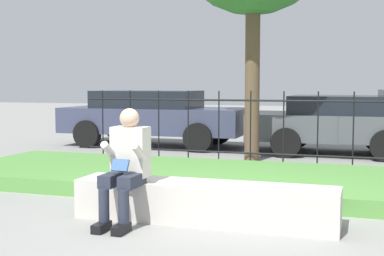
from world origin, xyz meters
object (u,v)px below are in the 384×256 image
at_px(car_parked_left, 153,116).
at_px(stone_bench, 204,205).
at_px(person_seated_reader, 126,162).
at_px(car_parked_center, 359,123).

bearing_deg(car_parked_left, stone_bench, -63.25).
distance_m(stone_bench, person_seated_reader, 0.95).
bearing_deg(person_seated_reader, car_parked_left, 109.84).
xyz_separation_m(stone_bench, car_parked_center, (1.51, 6.18, 0.49)).
bearing_deg(car_parked_center, person_seated_reader, -109.26).
bearing_deg(stone_bench, car_parked_left, 116.51).
height_order(stone_bench, person_seated_reader, person_seated_reader).
distance_m(person_seated_reader, car_parked_left, 7.10).
distance_m(car_parked_left, car_parked_center, 4.69).
bearing_deg(stone_bench, person_seated_reader, -158.47).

